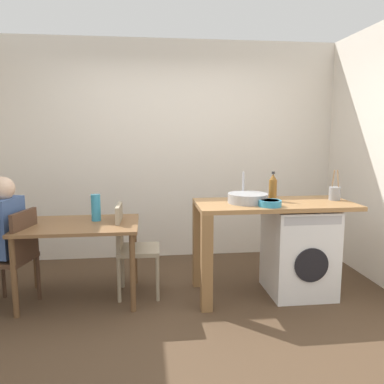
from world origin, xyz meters
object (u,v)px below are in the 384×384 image
object	(u,v)px
dining_table	(79,233)
chair_opposite	(131,244)
vase	(96,208)
utensil_crock	(335,193)
washing_machine	(299,251)
bottle_tall_green	(273,188)
mixing_bowl	(270,203)
chair_person_seat	(15,253)

from	to	relation	value
dining_table	chair_opposite	size ratio (longest dim) A/B	1.22
vase	utensil_crock	bearing A→B (deg)	-3.72
washing_machine	bottle_tall_green	bearing A→B (deg)	163.64
chair_opposite	vase	distance (m)	0.49
washing_machine	mixing_bowl	xyz separation A→B (m)	(-0.37, -0.20, 0.52)
bottle_tall_green	utensil_crock	bearing A→B (deg)	-2.15
chair_opposite	utensil_crock	bearing A→B (deg)	88.76
utensil_crock	vase	bearing A→B (deg)	176.28
dining_table	chair_person_seat	distance (m)	0.58
dining_table	utensil_crock	xyz separation A→B (m)	(2.48, -0.05, 0.35)
mixing_bowl	vase	bearing A→B (deg)	165.84
washing_machine	utensil_crock	xyz separation A→B (m)	(0.37, 0.05, 0.56)
chair_person_seat	mixing_bowl	bearing A→B (deg)	-79.65
chair_person_seat	utensil_crock	distance (m)	3.07
chair_person_seat	mixing_bowl	distance (m)	2.34
dining_table	chair_opposite	distance (m)	0.50
chair_person_seat	vase	xyz separation A→B (m)	(0.70, 0.22, 0.36)
dining_table	chair_opposite	bearing A→B (deg)	6.27
bottle_tall_green	washing_machine	bearing A→B (deg)	-16.36
utensil_crock	chair_opposite	bearing A→B (deg)	177.04
bottle_tall_green	vase	distance (m)	1.72
chair_opposite	mixing_bowl	xyz separation A→B (m)	(1.27, -0.35, 0.44)
bottle_tall_green	dining_table	bearing A→B (deg)	179.14
chair_opposite	utensil_crock	distance (m)	2.06
washing_machine	chair_opposite	bearing A→B (deg)	174.56
mixing_bowl	dining_table	bearing A→B (deg)	170.18
washing_machine	mixing_bowl	bearing A→B (deg)	-152.04
chair_opposite	bottle_tall_green	xyz separation A→B (m)	(1.38, -0.08, 0.54)
vase	mixing_bowl	bearing A→B (deg)	-14.16
utensil_crock	vase	distance (m)	2.34
chair_person_seat	vase	distance (m)	0.82
chair_person_seat	utensil_crock	world-z (taller)	utensil_crock
mixing_bowl	washing_machine	bearing A→B (deg)	27.96
mixing_bowl	utensil_crock	xyz separation A→B (m)	(0.74, 0.25, 0.04)
chair_opposite	vase	xyz separation A→B (m)	(-0.33, 0.05, 0.36)
bottle_tall_green	vase	xyz separation A→B (m)	(-1.71, 0.13, -0.18)
chair_person_seat	washing_machine	bearing A→B (deg)	-74.77
washing_machine	utensil_crock	size ratio (longest dim) A/B	2.87
utensil_crock	mixing_bowl	bearing A→B (deg)	-161.33
utensil_crock	washing_machine	bearing A→B (deg)	-171.90
dining_table	vase	world-z (taller)	vase
washing_machine	mixing_bowl	distance (m)	0.67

